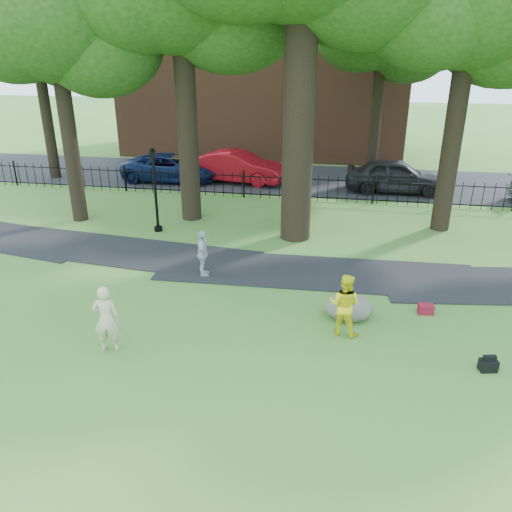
% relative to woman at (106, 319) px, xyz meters
% --- Properties ---
extents(ground, '(120.00, 120.00, 0.00)m').
position_rel_woman_xyz_m(ground, '(3.46, 1.34, -0.83)').
color(ground, '#347127').
rests_on(ground, ground).
extents(footpath, '(36.07, 3.85, 0.03)m').
position_rel_woman_xyz_m(footpath, '(4.46, 5.24, -0.83)').
color(footpath, black).
rests_on(footpath, ground).
extents(street, '(80.00, 7.00, 0.02)m').
position_rel_woman_xyz_m(street, '(3.46, 17.34, -0.83)').
color(street, black).
rests_on(street, ground).
extents(iron_fence, '(44.00, 0.04, 1.20)m').
position_rel_woman_xyz_m(iron_fence, '(3.46, 13.34, -0.23)').
color(iron_fence, black).
rests_on(iron_fence, ground).
extents(brick_building, '(18.00, 8.00, 12.00)m').
position_rel_woman_xyz_m(brick_building, '(-0.54, 25.34, 5.17)').
color(brick_building, brown).
rests_on(brick_building, ground).
extents(woman, '(0.68, 0.53, 1.66)m').
position_rel_woman_xyz_m(woman, '(0.00, 0.00, 0.00)').
color(woman, beige).
rests_on(woman, ground).
extents(man, '(0.92, 0.80, 1.61)m').
position_rel_woman_xyz_m(man, '(5.39, 1.74, -0.02)').
color(man, yellow).
rests_on(man, ground).
extents(pedestrian, '(0.53, 0.92, 1.47)m').
position_rel_woman_xyz_m(pedestrian, '(1.03, 4.40, -0.09)').
color(pedestrian, '#B7B7BC').
rests_on(pedestrian, ground).
extents(boulder, '(1.51, 1.36, 0.73)m').
position_rel_woman_xyz_m(boulder, '(5.52, 2.55, -0.47)').
color(boulder, '#686657').
rests_on(boulder, ground).
extents(lamppost, '(0.32, 0.32, 3.23)m').
position_rel_woman_xyz_m(lamppost, '(-1.86, 8.09, 0.76)').
color(lamppost, black).
rests_on(lamppost, ground).
extents(backpack, '(0.42, 0.31, 0.28)m').
position_rel_woman_xyz_m(backpack, '(8.59, 0.73, -0.69)').
color(backpack, black).
rests_on(backpack, ground).
extents(red_bag, '(0.42, 0.29, 0.27)m').
position_rel_woman_xyz_m(red_bag, '(7.56, 3.15, -0.69)').
color(red_bag, maroon).
rests_on(red_bag, ground).
extents(red_sedan, '(5.18, 2.38, 1.64)m').
position_rel_woman_xyz_m(red_sedan, '(-0.47, 16.10, -0.01)').
color(red_sedan, '#A10C16').
rests_on(red_sedan, ground).
extents(navy_van, '(5.21, 2.54, 1.43)m').
position_rel_woman_xyz_m(navy_van, '(-4.01, 15.77, -0.11)').
color(navy_van, '#0C193E').
rests_on(navy_van, ground).
extents(grey_car, '(4.84, 1.97, 1.64)m').
position_rel_woman_xyz_m(grey_car, '(7.59, 15.61, -0.01)').
color(grey_car, black).
rests_on(grey_car, ground).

